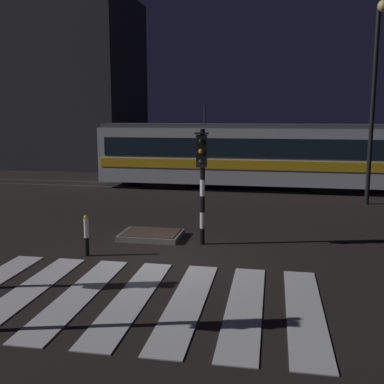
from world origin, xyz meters
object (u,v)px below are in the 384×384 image
Objects in this scene: bollard_island_edge at (86,235)px; street_lamp_trackside_right at (375,82)px; tram at (249,154)px; traffic_light_median_centre at (202,170)px.

street_lamp_trackside_right is at bearing 45.56° from bollard_island_edge.
bollard_island_edge is at bearing -105.83° from tram.
street_lamp_trackside_right reaches higher than tram.
tram is at bearing 74.17° from bollard_island_edge.
street_lamp_trackside_right is at bearing 51.19° from traffic_light_median_centre.
tram is (0.57, 10.39, -0.45)m from traffic_light_median_centre.
traffic_light_median_centre is 0.42× the size of street_lamp_trackside_right.
bollard_island_edge is (-8.57, -8.74, -4.41)m from street_lamp_trackside_right.
traffic_light_median_centre is 10.42m from tram.
street_lamp_trackside_right reaches higher than bollard_island_edge.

